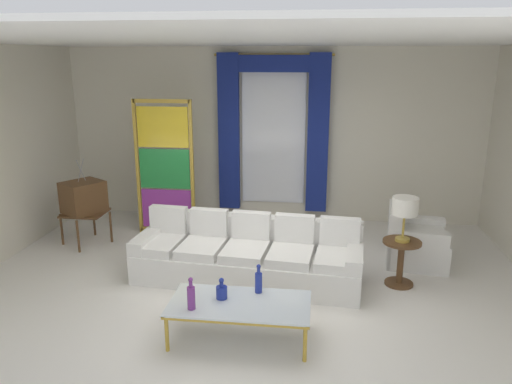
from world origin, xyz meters
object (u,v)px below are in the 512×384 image
(stained_glass_divider, at_px, (165,171))
(table_lamp_brass, at_px, (405,208))
(bottle_amber_squat, at_px, (222,291))
(armchair_white, at_px, (413,243))
(coffee_table, at_px, (240,305))
(couch_white_long, at_px, (248,256))
(bottle_crystal_tall, at_px, (191,296))
(round_side_table, at_px, (401,259))
(bottle_blue_decanter, at_px, (259,281))
(peacock_figurine, at_px, (195,229))
(vintage_tv, at_px, (83,199))

(stained_glass_divider, xyz_separation_m, table_lamp_brass, (3.51, -1.45, -0.03))
(bottle_amber_squat, distance_m, armchair_white, 3.19)
(coffee_table, distance_m, stained_glass_divider, 3.46)
(couch_white_long, distance_m, bottle_crystal_tall, 1.68)
(bottle_amber_squat, bearing_deg, round_side_table, 35.22)
(bottle_blue_decanter, distance_m, armchair_white, 2.81)
(bottle_amber_squat, relative_size, stained_glass_divider, 0.10)
(table_lamp_brass, bearing_deg, bottle_amber_squat, -144.78)
(bottle_amber_squat, xyz_separation_m, round_side_table, (2.03, 1.43, -0.13))
(bottle_crystal_tall, bearing_deg, armchair_white, 43.57)
(couch_white_long, relative_size, round_side_table, 5.01)
(stained_glass_divider, height_order, table_lamp_brass, stained_glass_divider)
(armchair_white, relative_size, table_lamp_brass, 1.61)
(round_side_table, bearing_deg, bottle_blue_decanter, -143.15)
(stained_glass_divider, xyz_separation_m, peacock_figurine, (0.54, -0.30, -0.84))
(armchair_white, xyz_separation_m, table_lamp_brass, (-0.29, -0.76, 0.74))
(coffee_table, xyz_separation_m, bottle_amber_squat, (-0.20, 0.06, 0.11))
(couch_white_long, height_order, bottle_amber_squat, couch_white_long)
(couch_white_long, bearing_deg, bottle_blue_decanter, -76.81)
(couch_white_long, height_order, peacock_figurine, couch_white_long)
(bottle_amber_squat, height_order, round_side_table, bottle_amber_squat)
(couch_white_long, bearing_deg, stained_glass_divider, 136.19)
(armchair_white, bearing_deg, vintage_tv, 178.72)
(stained_glass_divider, bearing_deg, vintage_tv, -152.69)
(bottle_blue_decanter, height_order, table_lamp_brass, table_lamp_brass)
(vintage_tv, bearing_deg, coffee_table, -40.13)
(bottle_blue_decanter, height_order, bottle_crystal_tall, bottle_crystal_tall)
(bottle_blue_decanter, xyz_separation_m, bottle_crystal_tall, (-0.62, -0.44, 0.01))
(vintage_tv, distance_m, round_side_table, 4.73)
(bottle_crystal_tall, distance_m, armchair_white, 3.55)
(peacock_figurine, distance_m, round_side_table, 3.18)
(bottle_crystal_tall, bearing_deg, bottle_amber_squat, 44.79)
(round_side_table, height_order, table_lamp_brass, table_lamp_brass)
(stained_glass_divider, bearing_deg, round_side_table, -22.43)
(bottle_amber_squat, bearing_deg, bottle_crystal_tall, -135.21)
(vintage_tv, bearing_deg, stained_glass_divider, 27.31)
(bottle_crystal_tall, height_order, table_lamp_brass, table_lamp_brass)
(couch_white_long, distance_m, bottle_amber_squat, 1.39)
(bottle_amber_squat, bearing_deg, coffee_table, -17.84)
(coffee_table, bearing_deg, table_lamp_brass, 39.26)
(peacock_figurine, bearing_deg, stained_glass_divider, 150.67)
(bottle_amber_squat, xyz_separation_m, stained_glass_divider, (-1.48, 2.88, 0.57))
(vintage_tv, bearing_deg, peacock_figurine, 9.40)
(bottle_crystal_tall, xyz_separation_m, stained_glass_divider, (-1.23, 3.13, 0.51))
(coffee_table, bearing_deg, armchair_white, 46.83)
(coffee_table, xyz_separation_m, bottle_blue_decanter, (0.16, 0.25, 0.16))
(bottle_amber_squat, height_order, peacock_figurine, bottle_amber_squat)
(armchair_white, xyz_separation_m, peacock_figurine, (-3.25, 0.39, -0.07))
(round_side_table, bearing_deg, armchair_white, 69.40)
(bottle_crystal_tall, xyz_separation_m, round_side_table, (2.28, 1.68, -0.19))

